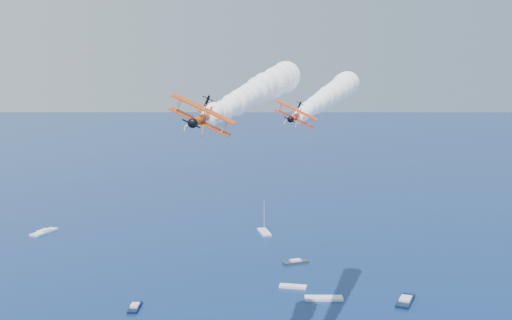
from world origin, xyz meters
TOP-DOWN VIEW (x-y plane):
  - biplane_lead at (21.35, 20.09)m, footprint 10.37×10.97m
  - biplane_trail at (-7.69, 3.96)m, footprint 11.33×11.75m
  - smoke_trail_lead at (46.18, 37.46)m, footprint 63.02×59.71m
  - smoke_trail_trail at (15.80, 23.09)m, footprint 63.11×61.97m

SIDE VIEW (x-z plane):
  - biplane_lead at x=21.35m, z-range 50.48..58.14m
  - biplane_trail at x=-7.69m, z-range 52.09..60.23m
  - smoke_trail_lead at x=46.18m, z-range 51.29..61.95m
  - smoke_trail_trail at x=15.80m, z-range 53.13..63.80m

